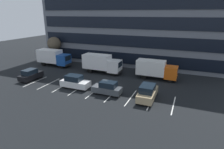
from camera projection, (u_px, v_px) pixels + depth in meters
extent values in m
plane|color=black|center=(103.00, 85.00, 30.49)|extent=(120.00, 120.00, 0.00)
cube|color=slate|center=(136.00, 14.00, 42.95)|extent=(41.34, 13.42, 21.60)
cube|color=black|center=(126.00, 58.00, 39.74)|extent=(39.68, 0.16, 2.30)
cube|color=black|center=(126.00, 41.00, 38.62)|extent=(39.68, 0.16, 2.30)
cube|color=black|center=(126.00, 23.00, 37.51)|extent=(39.68, 0.16, 2.30)
cube|color=black|center=(127.00, 3.00, 36.40)|extent=(39.68, 0.16, 2.30)
cube|color=silver|center=(36.00, 81.00, 32.01)|extent=(0.14, 5.40, 0.01)
cube|color=silver|center=(49.00, 84.00, 30.99)|extent=(0.14, 5.40, 0.01)
cube|color=silver|center=(63.00, 86.00, 29.96)|extent=(0.14, 5.40, 0.01)
cube|color=silver|center=(78.00, 89.00, 28.94)|extent=(0.14, 5.40, 0.01)
cube|color=silver|center=(94.00, 92.00, 27.91)|extent=(0.14, 5.40, 0.01)
cube|color=silver|center=(112.00, 95.00, 26.89)|extent=(0.14, 5.40, 0.01)
cube|color=silver|center=(131.00, 98.00, 25.86)|extent=(0.14, 5.40, 0.01)
cube|color=silver|center=(151.00, 101.00, 24.84)|extent=(0.14, 5.40, 0.01)
cube|color=silver|center=(173.00, 105.00, 23.81)|extent=(0.14, 5.40, 0.01)
cube|color=#194799|center=(64.00, 60.00, 40.13)|extent=(2.20, 2.40, 2.20)
cube|color=black|center=(68.00, 58.00, 39.60)|extent=(0.06, 2.01, 0.97)
cube|color=white|center=(50.00, 56.00, 41.31)|extent=(5.19, 2.50, 2.70)
cube|color=black|center=(69.00, 65.00, 40.00)|extent=(0.20, 2.40, 0.40)
cylinder|color=black|center=(67.00, 64.00, 41.37)|extent=(1.00, 0.30, 1.00)
cylinder|color=black|center=(61.00, 66.00, 39.56)|extent=(1.00, 0.30, 1.00)
cylinder|color=black|center=(50.00, 62.00, 43.10)|extent=(1.00, 0.30, 1.00)
cylinder|color=black|center=(43.00, 64.00, 41.30)|extent=(1.00, 0.30, 1.00)
cube|color=#D85914|center=(171.00, 72.00, 31.89)|extent=(2.06, 2.24, 2.06)
cube|color=black|center=(178.00, 71.00, 31.40)|extent=(0.06, 1.89, 0.91)
cube|color=white|center=(151.00, 67.00, 33.00)|extent=(4.86, 2.34, 2.52)
cube|color=black|center=(177.00, 78.00, 31.77)|extent=(0.19, 2.24, 0.37)
cylinder|color=black|center=(171.00, 77.00, 33.05)|extent=(0.94, 0.28, 0.94)
cylinder|color=black|center=(170.00, 80.00, 31.37)|extent=(0.94, 0.28, 0.94)
cylinder|color=black|center=(146.00, 74.00, 34.68)|extent=(0.94, 0.28, 0.94)
cylinder|color=black|center=(144.00, 77.00, 32.99)|extent=(0.94, 0.28, 0.94)
cube|color=white|center=(115.00, 66.00, 35.28)|extent=(2.20, 2.40, 2.20)
cube|color=black|center=(120.00, 64.00, 34.75)|extent=(0.06, 2.01, 0.97)
cube|color=white|center=(97.00, 61.00, 36.46)|extent=(5.19, 2.50, 2.70)
cube|color=black|center=(120.00, 72.00, 35.15)|extent=(0.20, 2.40, 0.40)
cylinder|color=black|center=(117.00, 70.00, 36.52)|extent=(1.00, 0.30, 1.00)
cylinder|color=black|center=(113.00, 73.00, 34.72)|extent=(1.00, 0.30, 1.00)
cylinder|color=black|center=(95.00, 68.00, 38.26)|extent=(1.00, 0.30, 1.00)
cylinder|color=black|center=(90.00, 70.00, 36.45)|extent=(1.00, 0.30, 1.00)
cube|color=white|center=(76.00, 83.00, 29.05)|extent=(4.49, 1.90, 0.93)
cube|color=black|center=(74.00, 78.00, 28.86)|extent=(2.47, 1.67, 0.83)
cylinder|color=black|center=(87.00, 85.00, 29.38)|extent=(0.66, 0.21, 0.66)
cylinder|color=black|center=(81.00, 89.00, 27.91)|extent=(0.66, 0.21, 0.66)
cylinder|color=black|center=(71.00, 83.00, 30.43)|extent=(0.66, 0.21, 0.66)
cylinder|color=black|center=(65.00, 86.00, 28.96)|extent=(0.66, 0.21, 0.66)
cube|color=tan|center=(148.00, 94.00, 25.14)|extent=(2.00, 4.72, 0.97)
cube|color=black|center=(148.00, 88.00, 24.65)|extent=(1.76, 2.60, 0.87)
cylinder|color=black|center=(144.00, 92.00, 26.92)|extent=(0.23, 0.70, 0.70)
cylinder|color=black|center=(156.00, 94.00, 26.27)|extent=(0.23, 0.70, 0.70)
cylinder|color=black|center=(138.00, 101.00, 24.27)|extent=(0.23, 0.70, 0.70)
cylinder|color=black|center=(152.00, 103.00, 23.62)|extent=(0.23, 0.70, 0.70)
cube|color=black|center=(31.00, 76.00, 32.68)|extent=(1.79, 4.22, 0.87)
cube|color=black|center=(30.00, 72.00, 32.24)|extent=(1.57, 2.32, 0.78)
cylinder|color=black|center=(34.00, 75.00, 34.27)|extent=(0.20, 0.62, 0.62)
cylinder|color=black|center=(41.00, 76.00, 33.69)|extent=(0.20, 0.62, 0.62)
cylinder|color=black|center=(22.00, 80.00, 31.90)|extent=(0.20, 0.62, 0.62)
cylinder|color=black|center=(29.00, 81.00, 31.32)|extent=(0.20, 0.62, 0.62)
cube|color=#474C51|center=(107.00, 90.00, 26.87)|extent=(4.18, 1.77, 0.86)
cube|color=black|center=(108.00, 84.00, 26.54)|extent=(2.30, 1.56, 0.77)
cylinder|color=black|center=(96.00, 93.00, 26.79)|extent=(0.62, 0.20, 0.62)
cylinder|color=black|center=(101.00, 89.00, 28.15)|extent=(0.62, 0.20, 0.62)
cylinder|color=black|center=(114.00, 96.00, 25.81)|extent=(0.62, 0.20, 0.62)
cylinder|color=black|center=(118.00, 91.00, 27.18)|extent=(0.62, 0.20, 0.62)
cylinder|color=#473323|center=(55.00, 55.00, 44.72)|extent=(0.28, 0.28, 3.05)
sphere|color=#4C4233|center=(54.00, 44.00, 43.87)|extent=(3.11, 3.11, 3.11)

